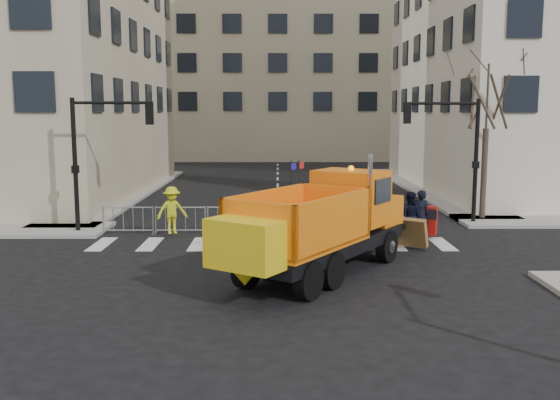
{
  "coord_description": "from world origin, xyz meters",
  "views": [
    {
      "loc": [
        0.02,
        -17.08,
        4.87
      ],
      "look_at": [
        0.09,
        2.5,
        2.08
      ],
      "focal_mm": 40.0,
      "sensor_mm": 36.0,
      "label": 1
    }
  ],
  "objects_px": {
    "cop_a": "(420,215)",
    "newspaper_box": "(431,221)",
    "cop_c": "(362,218)",
    "plow_truck": "(319,223)",
    "cop_b": "(409,216)",
    "worker": "(172,210)"
  },
  "relations": [
    {
      "from": "plow_truck",
      "to": "cop_b",
      "type": "height_order",
      "value": "plow_truck"
    },
    {
      "from": "cop_a",
      "to": "cop_b",
      "type": "bearing_deg",
      "value": 9.05
    },
    {
      "from": "cop_b",
      "to": "cop_c",
      "type": "distance_m",
      "value": 1.83
    },
    {
      "from": "newspaper_box",
      "to": "cop_c",
      "type": "bearing_deg",
      "value": -142.29
    },
    {
      "from": "cop_c",
      "to": "worker",
      "type": "height_order",
      "value": "worker"
    },
    {
      "from": "cop_a",
      "to": "newspaper_box",
      "type": "height_order",
      "value": "cop_a"
    },
    {
      "from": "cop_b",
      "to": "newspaper_box",
      "type": "relative_size",
      "value": 1.72
    },
    {
      "from": "plow_truck",
      "to": "worker",
      "type": "relative_size",
      "value": 4.97
    },
    {
      "from": "cop_b",
      "to": "worker",
      "type": "height_order",
      "value": "worker"
    },
    {
      "from": "cop_a",
      "to": "newspaper_box",
      "type": "distance_m",
      "value": 0.6
    },
    {
      "from": "plow_truck",
      "to": "cop_b",
      "type": "distance_m",
      "value": 6.32
    },
    {
      "from": "worker",
      "to": "cop_a",
      "type": "bearing_deg",
      "value": -26.92
    },
    {
      "from": "plow_truck",
      "to": "cop_b",
      "type": "relative_size",
      "value": 4.84
    },
    {
      "from": "cop_a",
      "to": "cop_c",
      "type": "xyz_separation_m",
      "value": [
        -2.26,
        -0.37,
        -0.05
      ]
    },
    {
      "from": "worker",
      "to": "newspaper_box",
      "type": "height_order",
      "value": "worker"
    },
    {
      "from": "plow_truck",
      "to": "cop_b",
      "type": "xyz_separation_m",
      "value": [
        3.74,
        5.05,
        -0.66
      ]
    },
    {
      "from": "cop_c",
      "to": "newspaper_box",
      "type": "height_order",
      "value": "cop_c"
    },
    {
      "from": "cop_b",
      "to": "worker",
      "type": "bearing_deg",
      "value": 9.95
    },
    {
      "from": "cop_a",
      "to": "cop_c",
      "type": "distance_m",
      "value": 2.29
    },
    {
      "from": "cop_b",
      "to": "cop_c",
      "type": "xyz_separation_m",
      "value": [
        -1.81,
        -0.23,
        -0.03
      ]
    },
    {
      "from": "cop_b",
      "to": "plow_truck",
      "type": "bearing_deg",
      "value": 67.88
    },
    {
      "from": "cop_b",
      "to": "newspaper_box",
      "type": "bearing_deg",
      "value": -141.64
    }
  ]
}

